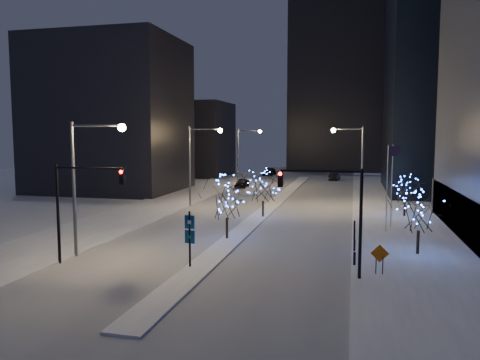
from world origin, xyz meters
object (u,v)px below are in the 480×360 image
(traffic_signal_east, at_px, (335,204))
(car_far, at_px, (269,172))
(street_lamp_w_near, at_px, (86,170))
(holiday_tree_plaza_near, at_px, (419,213))
(holiday_tree_median_far, at_px, (263,186))
(wayfinding_sign, at_px, (190,234))
(street_lamp_w_far, at_px, (244,149))
(construction_sign, at_px, (380,256))
(traffic_signal_west, at_px, (77,197))
(car_mid, at_px, (334,177))
(holiday_tree_plaza_far, at_px, (405,189))
(street_lamp_east, at_px, (355,156))
(car_near, at_px, (242,183))
(street_lamp_w_mid, at_px, (198,155))
(holiday_tree_median_near, at_px, (227,199))

(traffic_signal_east, height_order, car_far, traffic_signal_east)
(street_lamp_w_near, distance_m, holiday_tree_plaza_near, 24.79)
(holiday_tree_median_far, relative_size, wayfinding_sign, 1.33)
(street_lamp_w_far, distance_m, construction_sign, 54.15)
(street_lamp_w_far, xyz_separation_m, car_far, (0.78, 21.45, -5.70))
(holiday_tree_plaza_near, bearing_deg, traffic_signal_west, -160.38)
(street_lamp_w_near, height_order, car_mid, street_lamp_w_near)
(holiday_tree_median_far, xyz_separation_m, holiday_tree_plaza_far, (15.03, 3.99, -0.38))
(street_lamp_east, distance_m, car_mid, 35.98)
(street_lamp_w_far, bearing_deg, traffic_signal_east, -70.68)
(car_far, bearing_deg, holiday_tree_median_far, -76.20)
(car_mid, distance_m, wayfinding_sign, 64.73)
(street_lamp_w_near, distance_m, car_near, 47.28)
(street_lamp_w_far, bearing_deg, holiday_tree_median_far, -72.98)
(street_lamp_w_mid, height_order, traffic_signal_east, street_lamp_w_mid)
(traffic_signal_east, relative_size, car_near, 1.52)
(street_lamp_w_near, height_order, traffic_signal_east, street_lamp_w_near)
(traffic_signal_east, xyz_separation_m, car_near, (-17.42, 47.94, -3.98))
(street_lamp_east, xyz_separation_m, wayfinding_sign, (-10.73, -29.00, -4.04))
(traffic_signal_east, bearing_deg, street_lamp_east, 87.74)
(street_lamp_w_near, height_order, holiday_tree_median_near, street_lamp_w_near)
(holiday_tree_plaza_far, bearing_deg, holiday_tree_median_far, -165.13)
(street_lamp_w_far, bearing_deg, street_lamp_east, -49.15)
(car_mid, bearing_deg, street_lamp_east, 104.17)
(street_lamp_w_far, height_order, holiday_tree_plaza_far, street_lamp_w_far)
(street_lamp_w_far, distance_m, wayfinding_sign, 51.83)
(street_lamp_w_near, bearing_deg, construction_sign, 0.63)
(street_lamp_w_mid, xyz_separation_m, car_mid, (15.29, 38.33, -5.76))
(street_lamp_east, distance_m, holiday_tree_median_near, 22.85)
(car_mid, distance_m, holiday_tree_median_far, 44.62)
(traffic_signal_east, distance_m, holiday_tree_plaza_near, 9.48)
(street_lamp_east, relative_size, holiday_tree_plaza_far, 2.18)
(street_lamp_w_mid, distance_m, car_mid, 41.67)
(street_lamp_w_far, distance_m, holiday_tree_median_near, 42.98)
(holiday_tree_plaza_near, bearing_deg, car_near, 119.82)
(street_lamp_w_mid, relative_size, wayfinding_sign, 2.54)
(car_near, bearing_deg, holiday_tree_median_near, -77.62)
(street_lamp_w_near, height_order, holiday_tree_plaza_near, street_lamp_w_near)
(car_far, relative_size, construction_sign, 2.85)
(traffic_signal_east, relative_size, wayfinding_sign, 1.78)
(street_lamp_east, height_order, construction_sign, street_lamp_east)
(street_lamp_w_mid, distance_m, traffic_signal_east, 31.60)
(street_lamp_east, relative_size, wayfinding_sign, 2.54)
(car_near, xyz_separation_m, holiday_tree_median_far, (8.98, -27.76, 2.68))
(street_lamp_w_near, xyz_separation_m, holiday_tree_plaza_near, (23.76, 6.29, -3.23))
(street_lamp_east, bearing_deg, street_lamp_w_near, -124.19)
(car_mid, height_order, construction_sign, construction_sign)
(wayfinding_sign, distance_m, construction_sign, 12.50)
(street_lamp_w_far, distance_m, holiday_tree_plaza_far, 36.47)
(traffic_signal_west, relative_size, holiday_tree_median_far, 1.33)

